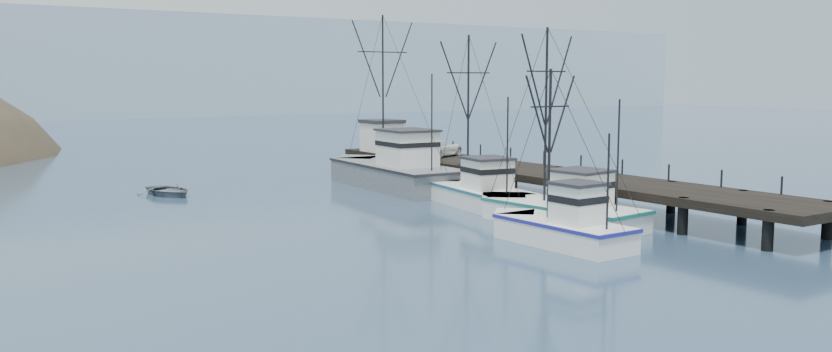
# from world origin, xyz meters

# --- Properties ---
(ground) EXTENTS (400.00, 400.00, 0.00)m
(ground) POSITION_xyz_m (0.00, 0.00, 0.00)
(ground) COLOR navy
(ground) RESTS_ON ground
(pier) EXTENTS (6.00, 44.00, 2.00)m
(pier) POSITION_xyz_m (14.00, 16.00, 1.69)
(pier) COLOR black
(pier) RESTS_ON ground
(distant_ridge) EXTENTS (360.00, 40.00, 26.00)m
(distant_ridge) POSITION_xyz_m (10.00, 170.00, 0.00)
(distant_ridge) COLOR #9EB2C6
(distant_ridge) RESTS_ON ground
(trawler_near) EXTENTS (4.80, 11.52, 11.57)m
(trawler_near) POSITION_xyz_m (8.00, 6.98, 0.82)
(trawler_near) COLOR white
(trawler_near) RESTS_ON ground
(trawler_mid) EXTENTS (3.19, 8.87, 9.15)m
(trawler_mid) POSITION_xyz_m (4.02, 2.70, 0.82)
(trawler_mid) COLOR white
(trawler_mid) RESTS_ON ground
(trawler_far) EXTENTS (4.98, 11.38, 11.55)m
(trawler_far) POSITION_xyz_m (8.59, 15.51, 0.82)
(trawler_far) COLOR white
(trawler_far) RESTS_ON ground
(work_vessel) EXTENTS (5.72, 16.42, 13.60)m
(work_vessel) POSITION_xyz_m (8.67, 26.00, 1.23)
(work_vessel) COLOR slate
(work_vessel) RESTS_ON ground
(pier_shed) EXTENTS (3.00, 3.20, 2.80)m
(pier_shed) POSITION_xyz_m (12.50, 34.00, 3.42)
(pier_shed) COLOR silver
(pier_shed) RESTS_ON pier
(pickup_truck) EXTENTS (5.56, 4.18, 1.40)m
(pickup_truck) POSITION_xyz_m (13.92, 27.40, 2.70)
(pickup_truck) COLOR white
(pickup_truck) RESTS_ON pier
(motorboat) EXTENTS (4.21, 5.33, 1.00)m
(motorboat) POSITION_xyz_m (-7.14, 31.14, 0.00)
(motorboat) COLOR slate
(motorboat) RESTS_ON ground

